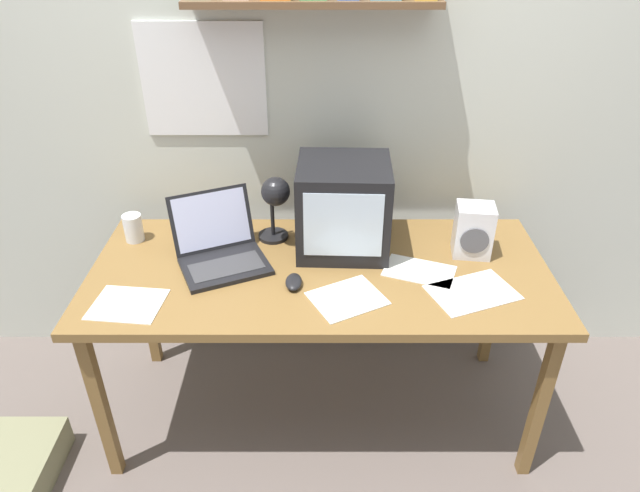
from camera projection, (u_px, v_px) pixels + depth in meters
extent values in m
plane|color=#635752|center=(320.00, 408.00, 2.57)|extent=(12.00, 12.00, 0.00)
cube|color=silver|center=(320.00, 88.00, 2.33)|extent=(5.60, 0.06, 2.60)
cube|color=white|center=(204.00, 81.00, 2.28)|extent=(0.50, 0.01, 0.45)
cube|color=brown|center=(313.00, 2.00, 2.05)|extent=(0.93, 0.18, 0.02)
cube|color=brown|center=(320.00, 272.00, 2.18)|extent=(1.75, 0.77, 0.03)
cube|color=brown|center=(101.00, 406.00, 2.11)|extent=(0.04, 0.05, 0.72)
cube|color=brown|center=(539.00, 406.00, 2.11)|extent=(0.04, 0.05, 0.72)
cube|color=brown|center=(146.00, 300.00, 2.66)|extent=(0.04, 0.05, 0.72)
cube|color=brown|center=(494.00, 300.00, 2.66)|extent=(0.04, 0.05, 0.72)
cube|color=black|center=(343.00, 207.00, 2.22)|extent=(0.37, 0.34, 0.36)
cube|color=silver|center=(343.00, 226.00, 2.07)|extent=(0.29, 0.02, 0.26)
cube|color=black|center=(225.00, 266.00, 2.17)|extent=(0.39, 0.35, 0.02)
cube|color=#38383A|center=(226.00, 266.00, 2.15)|extent=(0.30, 0.23, 0.00)
cube|color=black|center=(212.00, 220.00, 2.23)|extent=(0.32, 0.20, 0.23)
cube|color=silver|center=(212.00, 220.00, 2.23)|extent=(0.29, 0.19, 0.21)
cylinder|color=black|center=(273.00, 236.00, 2.37)|extent=(0.12, 0.12, 0.01)
cylinder|color=black|center=(272.00, 210.00, 2.31)|extent=(0.02, 0.02, 0.23)
sphere|color=black|center=(276.00, 191.00, 2.19)|extent=(0.11, 0.11, 0.11)
cylinder|color=white|center=(133.00, 228.00, 2.33)|extent=(0.08, 0.08, 0.11)
cylinder|color=#4CC656|center=(134.00, 231.00, 2.33)|extent=(0.07, 0.07, 0.08)
cube|color=silver|center=(473.00, 230.00, 2.21)|extent=(0.16, 0.14, 0.21)
cylinder|color=#4C4C51|center=(475.00, 241.00, 2.17)|extent=(0.11, 0.02, 0.11)
ellipsoid|color=black|center=(294.00, 282.00, 2.07)|extent=(0.06, 0.11, 0.03)
cube|color=silver|center=(347.00, 298.00, 2.01)|extent=(0.31, 0.29, 0.00)
cube|color=white|center=(128.00, 304.00, 1.98)|extent=(0.26, 0.22, 0.00)
cube|color=silver|center=(472.00, 292.00, 2.04)|extent=(0.35, 0.29, 0.00)
cube|color=white|center=(419.00, 271.00, 2.16)|extent=(0.30, 0.24, 0.00)
cube|color=gray|center=(2.00, 468.00, 2.22)|extent=(0.40, 0.40, 0.14)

